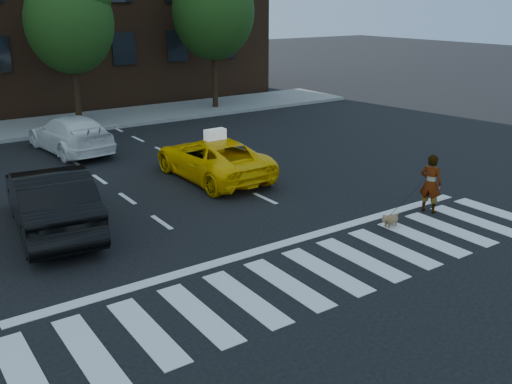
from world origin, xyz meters
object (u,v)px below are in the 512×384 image
Objects in this scene: tree_right at (214,1)px; white_suv at (70,134)px; woman at (431,184)px; taxi at (212,158)px; dog at (390,219)px; tree_mid at (69,11)px; black_sedan at (51,200)px.

tree_right is 10.77m from white_suv.
taxi is at bearing 6.70° from woman.
woman is at bearing 2.91° from dog.
tree_mid is 1.56× the size of white_suv.
white_suv is (-2.61, 5.77, 0.03)m from taxi.
black_sedan is at bearing 15.33° from taxi.
taxi is at bearing -121.40° from tree_right.
woman is (3.14, -5.85, 0.14)m from taxi.
tree_right is 4.95× the size of woman.
white_suv is (2.75, 7.29, -0.12)m from black_sedan.
woman reaches higher than dog.
woman is (4.00, -15.90, -4.07)m from tree_mid.
black_sedan is (-4.49, -11.57, -4.07)m from tree_mid.
taxi is 5.57m from black_sedan.
tree_mid reaches higher than white_suv.
dog is at bearing 103.42° from taxi.
woman reaches higher than white_suv.
dog is (2.35, -16.07, -4.65)m from tree_mid.
black_sedan reaches higher than white_suv.
tree_right reaches higher than woman.
woman reaches higher than taxi.
woman is 1.76m from dog.
dog is at bearing 153.60° from black_sedan.
tree_mid is 16.89m from woman.
white_suv is 2.94× the size of woman.
white_suv is at bearing 4.79° from woman.
woman is at bearing -75.87° from tree_mid.
black_sedan is at bearing -111.24° from tree_mid.
woman is (8.50, -4.33, -0.01)m from black_sedan.
tree_mid is 1.49× the size of black_sedan.
taxi is at bearing 108.91° from white_suv.
dog is (4.10, -11.79, -0.46)m from white_suv.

